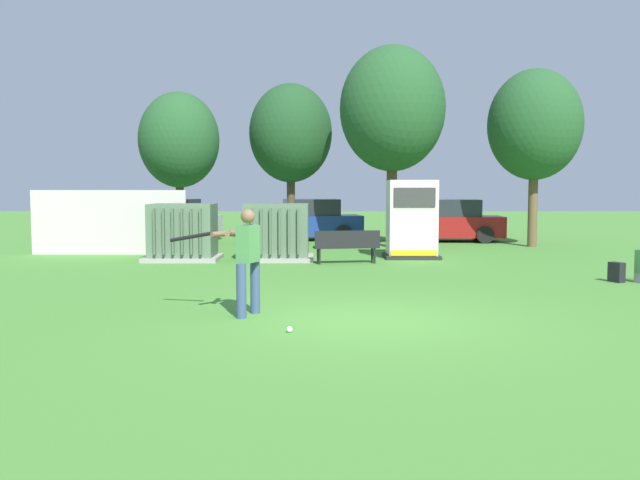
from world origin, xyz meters
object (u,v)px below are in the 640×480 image
at_px(transformer_west, 183,233).
at_px(batter, 245,256).
at_px(parked_car_leftmost, 167,221).
at_px(transformer_mid_west, 277,233).
at_px(sports_ball, 289,329).
at_px(parked_car_right_of_center, 448,222).
at_px(parked_car_left_of_center, 309,221).
at_px(backpack, 617,272).
at_px(park_bench, 347,244).
at_px(generator_enclosure, 412,220).

height_order(transformer_west, batter, batter).
bearing_deg(parked_car_leftmost, transformer_mid_west, -57.14).
relative_size(sports_ball, parked_car_right_of_center, 0.02).
height_order(parked_car_leftmost, parked_car_left_of_center, same).
xyz_separation_m(batter, backpack, (7.78, 3.89, -0.76)).
bearing_deg(transformer_mid_west, backpack, -30.13).
xyz_separation_m(transformer_west, sports_ball, (3.49, -9.69, -0.74)).
height_order(batter, parked_car_right_of_center, batter).
distance_m(park_bench, sports_ball, 8.86).
xyz_separation_m(generator_enclosure, parked_car_left_of_center, (-3.16, 6.69, -0.38)).
distance_m(batter, parked_car_leftmost, 16.66).
distance_m(generator_enclosure, sports_ball, 10.87).
xyz_separation_m(parked_car_left_of_center, parked_car_right_of_center, (5.39, -0.65, 0.00)).
bearing_deg(transformer_mid_west, parked_car_right_of_center, 47.17).
bearing_deg(parked_car_leftmost, parked_car_left_of_center, -2.05).
height_order(transformer_mid_west, parked_car_left_of_center, same).
distance_m(backpack, parked_car_left_of_center, 13.78).
height_order(generator_enclosure, parked_car_right_of_center, generator_enclosure).
relative_size(park_bench, sports_ball, 20.45).
bearing_deg(generator_enclosure, transformer_mid_west, -171.09).
distance_m(park_bench, parked_car_leftmost, 10.88).
bearing_deg(parked_car_leftmost, parked_car_right_of_center, -4.42).
relative_size(sports_ball, parked_car_left_of_center, 0.02).
relative_size(transformer_mid_west, parked_car_left_of_center, 0.48).
xyz_separation_m(transformer_west, generator_enclosure, (6.64, 0.66, 0.35)).
bearing_deg(sports_ball, batter, 120.82).
height_order(generator_enclosure, batter, generator_enclosure).
bearing_deg(backpack, parked_car_right_of_center, 98.27).
xyz_separation_m(transformer_mid_west, park_bench, (1.97, -0.95, -0.25)).
height_order(generator_enclosure, parked_car_left_of_center, generator_enclosure).
relative_size(transformer_west, sports_ball, 23.33).
height_order(transformer_mid_west, park_bench, transformer_mid_west).
height_order(park_bench, sports_ball, park_bench).
distance_m(transformer_west, sports_ball, 10.32).
relative_size(generator_enclosure, park_bench, 1.25).
xyz_separation_m(generator_enclosure, parked_car_right_of_center, (2.23, 6.04, -0.38)).
height_order(park_bench, backpack, park_bench).
bearing_deg(transformer_west, sports_ball, -70.19).
relative_size(parked_car_leftmost, parked_car_right_of_center, 1.03).
bearing_deg(parked_car_left_of_center, sports_ball, -89.96).
distance_m(transformer_mid_west, sports_ball, 9.78).
height_order(sports_ball, parked_car_leftmost, parked_car_leftmost).
bearing_deg(backpack, generator_enclosure, 126.80).
bearing_deg(backpack, park_bench, 148.46).
bearing_deg(sports_ball, parked_car_left_of_center, 90.04).
bearing_deg(park_bench, backpack, -31.54).
height_order(transformer_west, parked_car_right_of_center, same).
relative_size(transformer_mid_west, batter, 1.21).
distance_m(transformer_west, park_bench, 4.76).
distance_m(park_bench, parked_car_right_of_center, 8.70).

